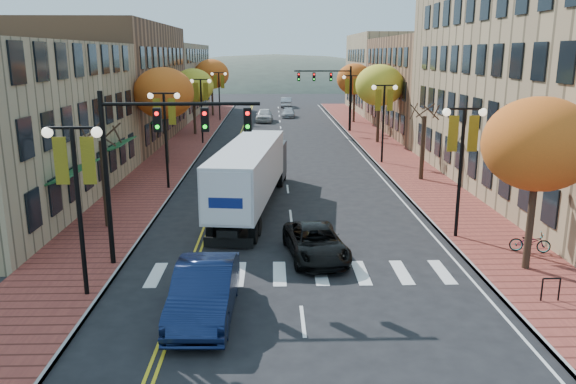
{
  "coord_description": "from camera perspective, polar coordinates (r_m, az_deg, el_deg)",
  "views": [
    {
      "loc": [
        -0.94,
        -18.46,
        8.38
      ],
      "look_at": [
        -0.25,
        6.37,
        2.2
      ],
      "focal_mm": 35.0,
      "sensor_mm": 36.0,
      "label": 1
    }
  ],
  "objects": [
    {
      "name": "lamp_left_b",
      "position": [
        35.32,
        -12.39,
        7.01
      ],
      "size": [
        1.96,
        0.36,
        6.05
      ],
      "color": "black",
      "rests_on": "ground"
    },
    {
      "name": "lamp_left_d",
      "position": [
        70.88,
        -7.02,
        10.57
      ],
      "size": [
        1.96,
        0.36,
        6.05
      ],
      "color": "black",
      "rests_on": "ground"
    },
    {
      "name": "ground",
      "position": [
        20.3,
        1.21,
        -10.42
      ],
      "size": [
        200.0,
        200.0,
        0.0
      ],
      "primitive_type": "plane",
      "color": "black",
      "rests_on": "ground"
    },
    {
      "name": "traffic_mast_near",
      "position": [
        22.2,
        -13.42,
        4.63
      ],
      "size": [
        6.1,
        0.35,
        7.0
      ],
      "color": "black",
      "rests_on": "ground"
    },
    {
      "name": "tree_left_b",
      "position": [
        43.32,
        -12.5,
        9.76
      ],
      "size": [
        4.48,
        4.48,
        7.21
      ],
      "color": "#382619",
      "rests_on": "sidewalk_left"
    },
    {
      "name": "car_far_white",
      "position": [
        70.54,
        -2.41,
        7.81
      ],
      "size": [
        2.18,
        4.92,
        1.65
      ],
      "primitive_type": "imported",
      "rotation": [
        0.0,
        0.0,
        -0.05
      ],
      "color": "silver",
      "rests_on": "ground"
    },
    {
      "name": "building_left_mid",
      "position": [
        56.85,
        -18.31,
        10.38
      ],
      "size": [
        12.0,
        24.0,
        11.0
      ],
      "primitive_type": "cube",
      "color": "brown",
      "rests_on": "ground"
    },
    {
      "name": "tree_right_a",
      "position": [
        22.99,
        24.11,
        4.43
      ],
      "size": [
        4.16,
        4.16,
        6.69
      ],
      "color": "#382619",
      "rests_on": "sidewalk_right"
    },
    {
      "name": "semi_truck",
      "position": [
        30.76,
        -3.65,
        2.25
      ],
      "size": [
        4.13,
        14.89,
        3.68
      ],
      "rotation": [
        0.0,
        0.0,
        -0.12
      ],
      "color": "black",
      "rests_on": "ground"
    },
    {
      "name": "tree_right_b",
      "position": [
        38.28,
        13.51,
        4.37
      ],
      "size": [
        0.28,
        0.28,
        4.2
      ],
      "color": "#382619",
      "rests_on": "sidewalk_right"
    },
    {
      "name": "tree_left_d",
      "position": [
        76.93,
        -7.77,
        11.78
      ],
      "size": [
        4.61,
        4.61,
        7.42
      ],
      "color": "#382619",
      "rests_on": "sidewalk_left"
    },
    {
      "name": "car_far_oncoming",
      "position": [
        89.63,
        -0.15,
        9.1
      ],
      "size": [
        1.93,
        4.76,
        1.54
      ],
      "primitive_type": "imported",
      "rotation": [
        0.0,
        0.0,
        3.07
      ],
      "color": "#AEAEB6",
      "rests_on": "ground"
    },
    {
      "name": "building_right_far",
      "position": [
        84.77,
        11.92,
        11.74
      ],
      "size": [
        15.0,
        20.0,
        11.0
      ],
      "primitive_type": "cube",
      "color": "#9E8966",
      "rests_on": "ground"
    },
    {
      "name": "lamp_left_a",
      "position": [
        20.01,
        -20.7,
        1.27
      ],
      "size": [
        1.96,
        0.36,
        6.05
      ],
      "color": "black",
      "rests_on": "ground"
    },
    {
      "name": "car_far_silver",
      "position": [
        75.4,
        0.03,
        8.05
      ],
      "size": [
        1.95,
        4.21,
        1.19
      ],
      "primitive_type": "imported",
      "rotation": [
        0.0,
        0.0,
        -0.07
      ],
      "color": "#ABACB2",
      "rests_on": "ground"
    },
    {
      "name": "black_suv",
      "position": [
        23.55,
        2.83,
        -5.16
      ],
      "size": [
        2.82,
        5.07,
        1.34
      ],
      "primitive_type": "imported",
      "rotation": [
        0.0,
        0.0,
        0.13
      ],
      "color": "black",
      "rests_on": "ground"
    },
    {
      "name": "navy_sedan",
      "position": [
        18.64,
        -8.49,
        -9.92
      ],
      "size": [
        1.99,
        5.4,
        1.77
      ],
      "primitive_type": "imported",
      "rotation": [
        0.0,
        0.0,
        -0.02
      ],
      "color": "#0E1738",
      "rests_on": "ground"
    },
    {
      "name": "tree_left_c",
      "position": [
        59.11,
        -9.59,
        10.56
      ],
      "size": [
        4.16,
        4.16,
        6.69
      ],
      "color": "#382619",
      "rests_on": "sidewalk_left"
    },
    {
      "name": "tree_right_c",
      "position": [
        53.47,
        9.28,
        10.65
      ],
      "size": [
        4.48,
        4.48,
        7.21
      ],
      "color": "#382619",
      "rests_on": "sidewalk_right"
    },
    {
      "name": "lamp_left_c",
      "position": [
        53.03,
        -8.82,
        9.39
      ],
      "size": [
        1.96,
        0.36,
        6.05
      ],
      "color": "black",
      "rests_on": "ground"
    },
    {
      "name": "building_left_far",
      "position": [
        81.15,
        -13.26,
        11.05
      ],
      "size": [
        12.0,
        26.0,
        9.5
      ],
      "primitive_type": "cube",
      "color": "#9E8966",
      "rests_on": "ground"
    },
    {
      "name": "lamp_right_b",
      "position": [
        43.48,
        9.71,
        8.38
      ],
      "size": [
        1.96,
        0.36,
        6.05
      ],
      "color": "black",
      "rests_on": "ground"
    },
    {
      "name": "lamp_right_a",
      "position": [
        26.19,
        17.27,
        4.36
      ],
      "size": [
        1.96,
        0.36,
        6.05
      ],
      "color": "black",
      "rests_on": "ground"
    },
    {
      "name": "sidewalk_right",
      "position": [
        52.58,
        9.35,
        4.7
      ],
      "size": [
        4.0,
        85.0,
        0.15
      ],
      "primitive_type": "cube",
      "color": "brown",
      "rests_on": "ground"
    },
    {
      "name": "bicycle",
      "position": [
        25.97,
        23.38,
        -4.69
      ],
      "size": [
        1.75,
        0.96,
        0.87
      ],
      "primitive_type": "imported",
      "rotation": [
        0.0,
        0.0,
        1.33
      ],
      "color": "gray",
      "rests_on": "sidewalk_right"
    },
    {
      "name": "sidewalk_left",
      "position": [
        52.26,
        -10.48,
        4.6
      ],
      "size": [
        4.0,
        85.0,
        0.15
      ],
      "primitive_type": "cube",
      "color": "brown",
      "rests_on": "ground"
    },
    {
      "name": "building_right_mid",
      "position": [
        63.6,
        16.48,
        10.37
      ],
      "size": [
        15.0,
        24.0,
        10.0
      ],
      "primitive_type": "cube",
      "color": "brown",
      "rests_on": "ground"
    },
    {
      "name": "traffic_mast_far",
      "position": [
        60.89,
        4.54,
        10.68
      ],
      "size": [
        6.1,
        0.34,
        7.0
      ],
      "color": "black",
      "rests_on": "ground"
    },
    {
      "name": "lamp_right_c",
      "position": [
        61.18,
        6.44,
        10.06
      ],
      "size": [
        1.96,
        0.36,
        6.05
      ],
      "color": "black",
      "rests_on": "ground"
    },
    {
      "name": "tree_right_d",
      "position": [
        69.25,
        6.79,
        11.32
      ],
      "size": [
        4.35,
        4.35,
        7.0
      ],
      "color": "#382619",
      "rests_on": "sidewalk_right"
    },
    {
      "name": "tree_left_a",
      "position": [
        28.33,
        -18.09,
        0.77
      ],
      "size": [
        0.28,
        0.28,
        4.2
      ],
      "color": "#382619",
      "rests_on": "sidewalk_left"
    }
  ]
}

